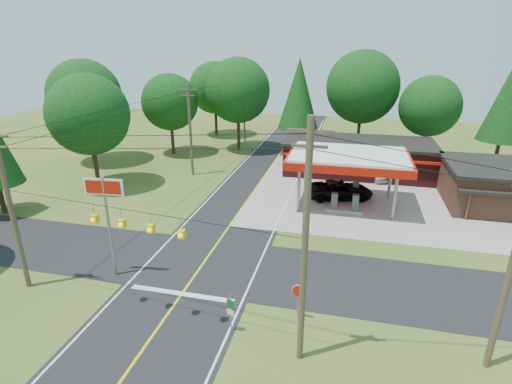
% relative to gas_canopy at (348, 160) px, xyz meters
% --- Properties ---
extents(ground, '(120.00, 120.00, 0.00)m').
position_rel_gas_canopy_xyz_m(ground, '(-9.00, -13.00, -4.27)').
color(ground, '#3C521D').
rests_on(ground, ground).
extents(main_highway, '(8.00, 120.00, 0.02)m').
position_rel_gas_canopy_xyz_m(main_highway, '(-9.00, -13.00, -4.26)').
color(main_highway, black).
rests_on(main_highway, ground).
extents(cross_road, '(70.00, 7.00, 0.02)m').
position_rel_gas_canopy_xyz_m(cross_road, '(-9.00, -13.00, -4.25)').
color(cross_road, black).
rests_on(cross_road, ground).
extents(lane_center_yellow, '(0.15, 110.00, 0.00)m').
position_rel_gas_canopy_xyz_m(lane_center_yellow, '(-9.00, -13.00, -4.24)').
color(lane_center_yellow, yellow).
rests_on(lane_center_yellow, main_highway).
extents(gas_canopy, '(10.60, 7.40, 4.88)m').
position_rel_gas_canopy_xyz_m(gas_canopy, '(0.00, 0.00, 0.00)').
color(gas_canopy, gray).
rests_on(gas_canopy, ground).
extents(convenience_store, '(16.40, 7.55, 3.80)m').
position_rel_gas_canopy_xyz_m(convenience_store, '(1.00, 9.98, -2.35)').
color(convenience_store, '#4D1618').
rests_on(convenience_store, ground).
extents(utility_pole_near_right, '(1.80, 0.30, 11.50)m').
position_rel_gas_canopy_xyz_m(utility_pole_near_right, '(-1.50, -20.00, 1.69)').
color(utility_pole_near_right, '#473828').
rests_on(utility_pole_near_right, ground).
extents(utility_pole_near_left, '(1.80, 0.30, 10.00)m').
position_rel_gas_canopy_xyz_m(utility_pole_near_left, '(-18.50, -18.00, 0.93)').
color(utility_pole_near_left, '#473828').
rests_on(utility_pole_near_left, ground).
extents(utility_pole_far_left, '(1.80, 0.30, 10.00)m').
position_rel_gas_canopy_xyz_m(utility_pole_far_left, '(-17.00, 5.00, 0.93)').
color(utility_pole_far_left, '#473828').
rests_on(utility_pole_far_left, ground).
extents(utility_pole_right_b, '(1.80, 0.30, 10.00)m').
position_rel_gas_canopy_xyz_m(utility_pole_right_b, '(7.00, -18.50, 0.93)').
color(utility_pole_right_b, '#473828').
rests_on(utility_pole_right_b, ground).
extents(utility_pole_north, '(0.30, 0.30, 9.50)m').
position_rel_gas_canopy_xyz_m(utility_pole_north, '(-15.50, 22.00, 0.48)').
color(utility_pole_north, '#473828').
rests_on(utility_pole_north, ground).
extents(overhead_beacons, '(17.04, 2.04, 1.03)m').
position_rel_gas_canopy_xyz_m(overhead_beacons, '(-10.00, -19.00, 1.95)').
color(overhead_beacons, black).
rests_on(overhead_beacons, ground).
extents(treeline_backdrop, '(70.27, 51.59, 13.30)m').
position_rel_gas_canopy_xyz_m(treeline_backdrop, '(-8.18, 11.01, 3.22)').
color(treeline_backdrop, '#332316').
rests_on(treeline_backdrop, ground).
extents(suv_car, '(7.36, 7.36, 1.68)m').
position_rel_gas_canopy_xyz_m(suv_car, '(-0.50, 1.50, -3.43)').
color(suv_car, black).
rests_on(suv_car, ground).
extents(sedan_car, '(5.18, 5.18, 1.32)m').
position_rel_gas_canopy_xyz_m(sedan_car, '(3.00, 8.00, -3.61)').
color(sedan_car, silver).
rests_on(sedan_car, ground).
extents(big_stop_sign, '(2.47, 0.34, 6.65)m').
position_rel_gas_canopy_xyz_m(big_stop_sign, '(-14.00, -15.61, 0.65)').
color(big_stop_sign, gray).
rests_on(big_stop_sign, ground).
extents(octagonal_stop_sign, '(0.75, 0.15, 2.13)m').
position_rel_gas_canopy_xyz_m(octagonal_stop_sign, '(-2.00, -17.20, -2.69)').
color(octagonal_stop_sign, gray).
rests_on(octagonal_stop_sign, ground).
extents(route_sign_post, '(0.43, 0.21, 2.24)m').
position_rel_gas_canopy_xyz_m(route_sign_post, '(-5.20, -19.02, -2.93)').
color(route_sign_post, gray).
rests_on(route_sign_post, ground).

